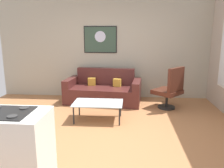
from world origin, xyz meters
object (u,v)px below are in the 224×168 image
(coffee_table, at_px, (98,104))
(armchair, at_px, (170,89))
(wall_painting, at_px, (100,40))
(couch, at_px, (103,91))

(coffee_table, bearing_deg, armchair, 27.91)
(wall_painting, bearing_deg, coffee_table, -84.66)
(couch, xyz_separation_m, wall_painting, (-0.14, 0.55, 1.32))
(coffee_table, height_order, wall_painting, wall_painting)
(coffee_table, relative_size, armchair, 1.00)
(couch, distance_m, wall_painting, 1.44)
(coffee_table, distance_m, wall_painting, 2.23)
(couch, bearing_deg, wall_painting, 104.22)
(wall_painting, bearing_deg, armchair, -28.78)
(couch, relative_size, wall_painting, 2.21)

